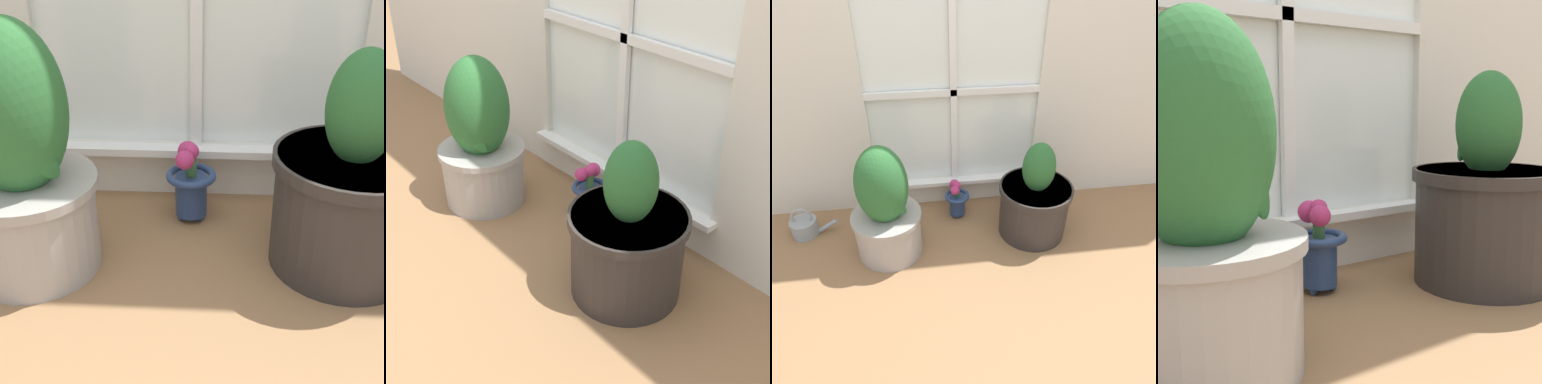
{
  "view_description": "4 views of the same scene",
  "coord_description": "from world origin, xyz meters",
  "views": [
    {
      "loc": [
        0.08,
        -0.99,
        0.88
      ],
      "look_at": [
        0.01,
        0.27,
        0.18
      ],
      "focal_mm": 50.0,
      "sensor_mm": 36.0,
      "label": 1
    },
    {
      "loc": [
        1.4,
        -0.83,
        1.31
      ],
      "look_at": [
        0.05,
        0.31,
        0.2
      ],
      "focal_mm": 50.0,
      "sensor_mm": 36.0,
      "label": 2
    },
    {
      "loc": [
        -0.21,
        -1.39,
        1.51
      ],
      "look_at": [
        0.02,
        0.27,
        0.29
      ],
      "focal_mm": 35.0,
      "sensor_mm": 36.0,
      "label": 3
    },
    {
      "loc": [
        -0.74,
        -0.73,
        0.49
      ],
      "look_at": [
        -0.03,
        0.25,
        0.3
      ],
      "focal_mm": 50.0,
      "sensor_mm": 36.0,
      "label": 4
    }
  ],
  "objects": [
    {
      "name": "potted_plant_right",
      "position": [
        0.41,
        0.23,
        0.22
      ],
      "size": [
        0.41,
        0.41,
        0.59
      ],
      "color": "#2D2826",
      "rests_on": "ground_plane"
    },
    {
      "name": "ground_plane",
      "position": [
        0.0,
        0.0,
        0.0
      ],
      "size": [
        10.0,
        10.0,
        0.0
      ],
      "primitive_type": "plane",
      "color": "olive"
    },
    {
      "name": "potted_plant_left",
      "position": [
        -0.41,
        0.17,
        0.28
      ],
      "size": [
        0.37,
        0.37,
        0.66
      ],
      "color": "#9E9993",
      "rests_on": "ground_plane"
    },
    {
      "name": "flower_vase",
      "position": [
        -0.01,
        0.43,
        0.13
      ],
      "size": [
        0.15,
        0.15,
        0.25
      ],
      "color": "navy",
      "rests_on": "ground_plane"
    }
  ]
}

